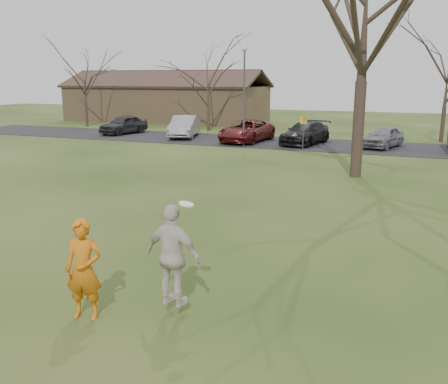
{
  "coord_description": "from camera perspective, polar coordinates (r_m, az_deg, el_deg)",
  "views": [
    {
      "loc": [
        4.46,
        -7.18,
        4.33
      ],
      "look_at": [
        0.0,
        4.0,
        1.5
      ],
      "focal_mm": 38.98,
      "sensor_mm": 36.0,
      "label": 1
    }
  ],
  "objects": [
    {
      "name": "ground",
      "position": [
        9.5,
        -9.25,
        -14.07
      ],
      "size": [
        120.0,
        120.0,
        0.0
      ],
      "primitive_type": "plane",
      "color": "#1E380F",
      "rests_on": "ground"
    },
    {
      "name": "parking_strip",
      "position": [
        32.78,
        13.79,
        5.29
      ],
      "size": [
        62.0,
        6.5,
        0.04
      ],
      "primitive_type": "cube",
      "color": "black",
      "rests_on": "ground"
    },
    {
      "name": "player_defender",
      "position": [
        9.29,
        -16.12,
        -8.72
      ],
      "size": [
        0.78,
        0.61,
        1.88
      ],
      "primitive_type": "imported",
      "rotation": [
        0.0,
        0.0,
        0.25
      ],
      "color": "#C46710",
      "rests_on": "ground"
    },
    {
      "name": "car_0",
      "position": [
        39.37,
        -11.68,
        7.76
      ],
      "size": [
        2.47,
        4.48,
        1.44
      ],
      "primitive_type": "imported",
      "rotation": [
        0.0,
        0.0,
        -0.19
      ],
      "color": "#27282A",
      "rests_on": "parking_strip"
    },
    {
      "name": "car_1",
      "position": [
        36.46,
        -4.67,
        7.68
      ],
      "size": [
        2.93,
        5.09,
        1.58
      ],
      "primitive_type": "imported",
      "rotation": [
        0.0,
        0.0,
        0.28
      ],
      "color": "#98979C",
      "rests_on": "parking_strip"
    },
    {
      "name": "car_2",
      "position": [
        33.82,
        2.67,
        7.18
      ],
      "size": [
        2.92,
        5.5,
        1.47
      ],
      "primitive_type": "imported",
      "rotation": [
        0.0,
        0.0,
        -0.09
      ],
      "color": "#5C1515",
      "rests_on": "parking_strip"
    },
    {
      "name": "car_3",
      "position": [
        33.01,
        9.52,
        6.85
      ],
      "size": [
        2.89,
        5.28,
        1.45
      ],
      "primitive_type": "imported",
      "rotation": [
        0.0,
        0.0,
        -0.18
      ],
      "color": "black",
      "rests_on": "parking_strip"
    },
    {
      "name": "car_4",
      "position": [
        32.44,
        18.22,
        6.16
      ],
      "size": [
        2.63,
        4.21,
        1.34
      ],
      "primitive_type": "imported",
      "rotation": [
        0.0,
        0.0,
        -0.29
      ],
      "color": "gray",
      "rests_on": "parking_strip"
    },
    {
      "name": "catching_play",
      "position": [
        8.99,
        -5.97,
        -7.45
      ],
      "size": [
        1.18,
        0.6,
        2.03
      ],
      "color": "beige",
      "rests_on": "ground"
    },
    {
      "name": "building",
      "position": [
        51.44,
        -6.79,
        10.46
      ],
      "size": [
        20.6,
        8.5,
        5.14
      ],
      "color": "#8C6D4C",
      "rests_on": "ground"
    },
    {
      "name": "lamp_post",
      "position": [
        31.48,
        2.39,
        12.56
      ],
      "size": [
        0.34,
        0.34,
        6.27
      ],
      "color": "#47474C",
      "rests_on": "ground"
    },
    {
      "name": "sign_yellow",
      "position": [
        30.03,
        9.3,
        7.55
      ],
      "size": [
        0.35,
        0.35,
        2.08
      ],
      "color": "#47474C",
      "rests_on": "ground"
    },
    {
      "name": "big_tree",
      "position": [
        22.48,
        16.26,
        19.55
      ],
      "size": [
        9.0,
        9.0,
        14.0
      ],
      "primitive_type": null,
      "color": "#352821",
      "rests_on": "ground"
    },
    {
      "name": "small_tree_row",
      "position": [
        37.25,
        22.1,
        11.61
      ],
      "size": [
        55.0,
        5.9,
        8.5
      ],
      "color": "#352821",
      "rests_on": "ground"
    }
  ]
}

